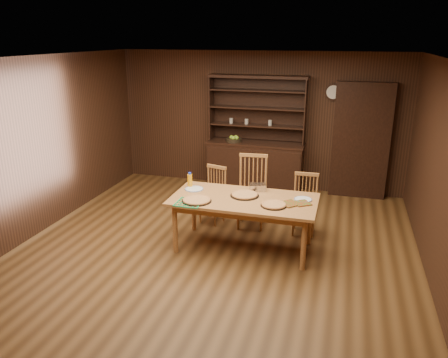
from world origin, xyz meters
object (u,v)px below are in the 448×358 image
(chair_center, at_px, (252,188))
(chair_left, at_px, (214,192))
(juice_bottle, at_px, (190,180))
(dining_table, at_px, (244,203))
(chair_right, at_px, (305,202))
(china_hutch, at_px, (255,160))

(chair_center, bearing_deg, chair_left, 176.74)
(chair_left, distance_m, juice_bottle, 0.72)
(chair_center, bearing_deg, dining_table, -90.72)
(dining_table, xyz_separation_m, chair_center, (-0.07, 0.84, -0.07))
(chair_right, relative_size, juice_bottle, 4.12)
(chair_right, bearing_deg, dining_table, -136.37)
(china_hutch, distance_m, chair_right, 2.04)
(dining_table, bearing_deg, chair_right, 45.72)
(china_hutch, distance_m, chair_center, 1.67)
(chair_left, relative_size, chair_right, 0.98)
(dining_table, height_order, chair_right, chair_right)
(dining_table, xyz_separation_m, chair_right, (0.76, 0.78, -0.19))
(dining_table, relative_size, chair_right, 2.15)
(chair_center, distance_m, chair_right, 0.84)
(chair_center, bearing_deg, china_hutch, 95.01)
(china_hutch, relative_size, chair_center, 1.93)
(china_hutch, bearing_deg, chair_right, -56.53)
(chair_left, bearing_deg, chair_right, 13.76)
(juice_bottle, bearing_deg, chair_left, 72.07)
(chair_left, height_order, juice_bottle, juice_bottle)
(chair_right, xyz_separation_m, juice_bottle, (-1.63, -0.54, 0.37))
(china_hutch, height_order, chair_left, china_hutch)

